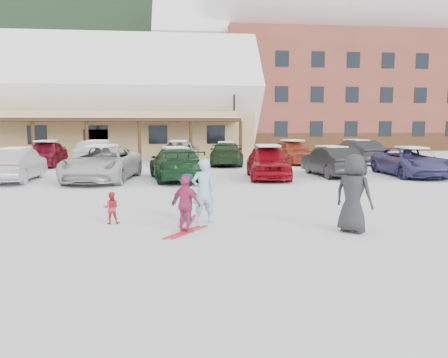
{
  "coord_description": "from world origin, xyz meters",
  "views": [
    {
      "loc": [
        -0.91,
        -10.47,
        2.38
      ],
      "look_at": [
        0.3,
        1.0,
        1.0
      ],
      "focal_mm": 35.0,
      "sensor_mm": 36.0,
      "label": 1
    }
  ],
  "objects": [
    {
      "name": "ground",
      "position": [
        0.0,
        0.0,
        0.0
      ],
      "size": [
        160.0,
        160.0,
        0.0
      ],
      "primitive_type": "plane",
      "color": "white",
      "rests_on": "ground"
    },
    {
      "name": "forested_hillside",
      "position": [
        0.0,
        85.0,
        19.0
      ],
      "size": [
        300.0,
        70.0,
        38.0
      ],
      "primitive_type": "cube",
      "color": "black",
      "rests_on": "ground"
    },
    {
      "name": "day_lodge",
      "position": [
        -9.0,
        27.96,
        3.94
      ],
      "size": [
        29.12,
        12.5,
        10.38
      ],
      "color": "tan",
      "rests_on": "ground"
    },
    {
      "name": "alpine_hotel",
      "position": [
        14.27,
        38.0,
        8.63
      ],
      "size": [
        31.48,
        14.01,
        21.48
      ],
      "color": "brown",
      "rests_on": "ground"
    },
    {
      "name": "lamp_post",
      "position": [
        3.52,
        23.87,
        3.21
      ],
      "size": [
        0.5,
        0.25,
        5.63
      ],
      "color": "black",
      "rests_on": "ground"
    },
    {
      "name": "conifer_3",
      "position": [
        6.0,
        44.0,
        5.12
      ],
      "size": [
        3.96,
        3.96,
        9.18
      ],
      "color": "black",
      "rests_on": "ground"
    },
    {
      "name": "conifer_4",
      "position": [
        34.0,
        46.0,
        6.54
      ],
      "size": [
        5.06,
        5.06,
        11.73
      ],
      "color": "black",
      "rests_on": "ground"
    },
    {
      "name": "adult_skier",
      "position": [
        -0.3,
        0.21,
        0.8
      ],
      "size": [
        0.66,
        0.52,
        1.61
      ],
      "primitive_type": "imported",
      "rotation": [
        0.0,
        0.0,
        3.4
      ],
      "color": "#93C2D8",
      "rests_on": "ground"
    },
    {
      "name": "toddler_red",
      "position": [
        -2.57,
        0.34,
        0.4
      ],
      "size": [
        0.4,
        0.31,
        0.8
      ],
      "primitive_type": "imported",
      "rotation": [
        0.0,
        0.0,
        3.18
      ],
      "color": "#B42E2F",
      "rests_on": "ground"
    },
    {
      "name": "child_navy",
      "position": [
        -0.68,
        0.41,
        0.61
      ],
      "size": [
        0.85,
        0.58,
        1.21
      ],
      "primitive_type": "imported",
      "rotation": [
        0.0,
        0.0,
        2.97
      ],
      "color": "#1B2A3F",
      "rests_on": "ground"
    },
    {
      "name": "skis_child_navy",
      "position": [
        -0.68,
        0.41,
        0.01
      ],
      "size": [
        0.43,
        1.41,
        0.03
      ],
      "primitive_type": "cube",
      "rotation": [
        0.0,
        0.0,
        2.97
      ],
      "color": "red",
      "rests_on": "ground"
    },
    {
      "name": "child_magenta",
      "position": [
        -0.75,
        -0.77,
        0.65
      ],
      "size": [
        0.8,
        0.69,
        1.29
      ],
      "primitive_type": "imported",
      "rotation": [
        0.0,
        0.0,
        2.53
      ],
      "color": "#B83060",
      "rests_on": "ground"
    },
    {
      "name": "skis_child_magenta",
      "position": [
        -0.75,
        -0.77,
        0.01
      ],
      "size": [
        0.97,
        1.26,
        0.03
      ],
      "primitive_type": "cube",
      "rotation": [
        0.0,
        0.0,
        2.53
      ],
      "color": "red",
      "rests_on": "ground"
    },
    {
      "name": "bystander_dark",
      "position": [
        3.01,
        -1.12,
        0.89
      ],
      "size": [
        1.0,
        1.03,
        1.78
      ],
      "primitive_type": "imported",
      "rotation": [
        0.0,
        0.0,
        2.29
      ],
      "color": "#28282A",
      "rests_on": "ground"
    },
    {
      "name": "parked_car_1",
      "position": [
        -7.97,
        9.38,
        0.73
      ],
      "size": [
        1.74,
        4.51,
        1.47
      ],
      "primitive_type": "imported",
      "rotation": [
        0.0,
        0.0,
        3.18
      ],
      "color": "#A3A2A6",
      "rests_on": "ground"
    },
    {
      "name": "parked_car_2",
      "position": [
        -4.25,
        9.32,
        0.78
      ],
      "size": [
        3.21,
        5.9,
        1.57
      ],
      "primitive_type": "imported",
      "rotation": [
        0.0,
        0.0,
        -0.11
      ],
      "color": "#BDBDBD",
      "rests_on": "ground"
    },
    {
      "name": "parked_car_3",
      "position": [
        -1.03,
        9.23,
        0.73
      ],
      "size": [
        2.74,
        5.28,
        1.46
      ],
      "primitive_type": "imported",
      "rotation": [
        0.0,
        0.0,
        3.28
      ],
      "color": "#143319",
      "rests_on": "ground"
    },
    {
      "name": "parked_car_4",
      "position": [
        3.22,
        9.36,
        0.77
      ],
      "size": [
        2.24,
        4.68,
        1.54
      ],
      "primitive_type": "imported",
      "rotation": [
        0.0,
        0.0,
        -0.1
      ],
      "color": "maroon",
      "rests_on": "ground"
    },
    {
      "name": "parked_car_5",
      "position": [
        6.49,
        10.01,
        0.72
      ],
      "size": [
        1.83,
        4.47,
        1.44
      ],
      "primitive_type": "imported",
      "rotation": [
        0.0,
        0.0,
        3.21
      ],
      "color": "black",
      "rests_on": "ground"
    },
    {
      "name": "parked_car_6",
      "position": [
        10.35,
        9.6,
        0.7
      ],
      "size": [
        2.63,
        5.18,
        1.4
      ],
      "primitive_type": "imported",
      "rotation": [
        0.0,
        0.0,
        -0.06
      ],
      "color": "navy",
      "rests_on": "ground"
    },
    {
      "name": "parked_car_8",
      "position": [
        -8.86,
        16.89,
        0.78
      ],
      "size": [
        1.92,
        4.6,
        1.56
      ],
      "primitive_type": "imported",
      "rotation": [
        0.0,
        0.0,
        0.02
      ],
      "color": "maroon",
      "rests_on": "ground"
    },
    {
      "name": "parked_car_9",
      "position": [
        -5.71,
        16.51,
        0.79
      ],
      "size": [
        1.98,
        4.87,
        1.57
      ],
      "primitive_type": "imported",
      "rotation": [
        0.0,
        0.0,
        3.08
      ],
      "color": "#A1A0A5",
      "rests_on": "ground"
    },
    {
      "name": "parked_car_10",
      "position": [
        -0.85,
        17.52,
        0.76
      ],
      "size": [
        2.86,
        5.59,
        1.51
      ],
      "primitive_type": "imported",
      "rotation": [
        0.0,
        0.0,
        -0.07
      ],
      "color": "#BEBEBE",
      "rests_on": "ground"
    },
    {
      "name": "parked_car_11",
      "position": [
        2.07,
        16.52,
        0.72
      ],
      "size": [
        2.49,
        5.14,
        1.44
      ],
      "primitive_type": "imported",
      "rotation": [
        0.0,
        0.0,
        3.05
      ],
      "color": "#1C321A",
      "rests_on": "ground"
    },
    {
      "name": "parked_car_12",
      "position": [
        6.46,
        17.19,
        0.77
      ],
      "size": [
        2.54,
        4.76,
        1.54
      ],
      "primitive_type": "imported",
      "rotation": [
        0.0,
        0.0,
        0.17
      ],
      "color": "#A73921",
      "rests_on": "ground"
    },
    {
      "name": "parked_car_13",
      "position": [
        10.56,
        16.7,
        0.78
      ],
      "size": [
        2.2,
        4.87,
        1.55
      ],
      "primitive_type": "imported",
      "rotation": [
        0.0,
        0.0,
        3.26
      ],
      "color": "black",
      "rests_on": "ground"
    }
  ]
}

